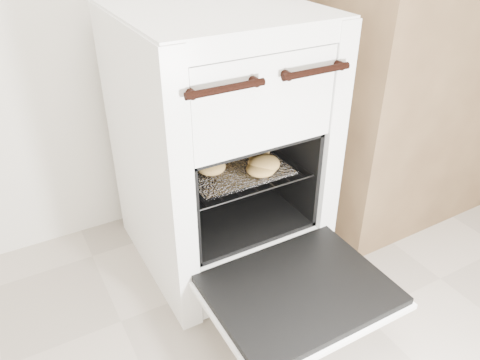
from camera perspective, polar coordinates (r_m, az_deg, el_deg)
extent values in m
cube|color=white|center=(1.51, -2.72, 4.28)|extent=(0.55, 0.59, 0.84)
cylinder|color=black|center=(1.08, -1.73, 11.05)|extent=(0.20, 0.02, 0.02)
cylinder|color=black|center=(1.22, 9.30, 12.95)|extent=(0.20, 0.02, 0.02)
cube|color=black|center=(1.32, 7.23, -13.13)|extent=(0.48, 0.37, 0.02)
cube|color=white|center=(1.33, 7.18, -13.64)|extent=(0.49, 0.38, 0.01)
cylinder|color=black|center=(1.41, -8.49, -0.09)|extent=(0.01, 0.38, 0.01)
cylinder|color=black|center=(1.56, 4.99, 3.57)|extent=(0.01, 0.38, 0.01)
cylinder|color=black|center=(1.34, 2.30, -1.50)|extent=(0.39, 0.01, 0.01)
cylinder|color=black|center=(1.62, -4.46, 4.61)|extent=(0.39, 0.01, 0.01)
cylinder|color=black|center=(1.42, -7.29, 0.24)|extent=(0.01, 0.37, 0.01)
cylinder|color=black|center=(1.43, -5.27, 0.79)|extent=(0.01, 0.37, 0.01)
cylinder|color=black|center=(1.45, -3.31, 1.33)|extent=(0.01, 0.37, 0.01)
cylinder|color=black|center=(1.47, -1.39, 1.85)|extent=(0.01, 0.37, 0.01)
cylinder|color=black|center=(1.50, 0.46, 2.36)|extent=(0.01, 0.37, 0.01)
cylinder|color=black|center=(1.52, 2.26, 2.84)|extent=(0.01, 0.37, 0.01)
cylinder|color=black|center=(1.55, 4.00, 3.31)|extent=(0.01, 0.37, 0.01)
cube|color=silver|center=(1.46, -1.06, 1.73)|extent=(0.31, 0.27, 0.01)
ellipsoid|color=tan|center=(1.51, -0.97, 4.07)|extent=(0.13, 0.13, 0.05)
ellipsoid|color=tan|center=(1.49, -2.32, 3.47)|extent=(0.12, 0.12, 0.04)
ellipsoid|color=tan|center=(1.40, 2.56, 1.37)|extent=(0.12, 0.12, 0.04)
ellipsoid|color=tan|center=(1.50, 1.87, 3.59)|extent=(0.13, 0.13, 0.04)
ellipsoid|color=tan|center=(1.41, -3.52, 1.63)|extent=(0.10, 0.10, 0.04)
ellipsoid|color=tan|center=(1.47, -4.20, 2.96)|extent=(0.11, 0.11, 0.03)
ellipsoid|color=tan|center=(1.41, 2.92, 2.01)|extent=(0.11, 0.11, 0.05)
cube|color=brown|center=(2.01, 19.69, 10.88)|extent=(0.95, 0.64, 0.94)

